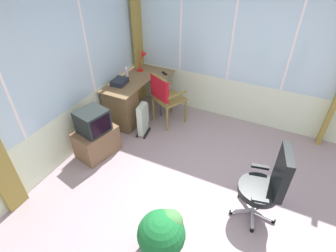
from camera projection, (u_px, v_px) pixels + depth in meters
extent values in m
cube|color=gray|center=(210.00, 203.00, 3.61)|extent=(5.26, 5.74, 0.06)
cube|color=silver|center=(69.00, 132.00, 4.20)|extent=(4.26, 0.06, 0.79)
cube|color=silver|center=(48.00, 57.00, 3.46)|extent=(4.18, 0.06, 1.71)
cube|color=white|center=(0.00, 79.00, 2.94)|extent=(0.04, 0.07, 1.71)
cube|color=white|center=(84.00, 41.00, 3.97)|extent=(0.04, 0.07, 1.71)
cube|color=silver|center=(249.00, 103.00, 4.92)|extent=(0.06, 4.74, 0.79)
cube|color=silver|center=(263.00, 35.00, 4.18)|extent=(0.06, 4.65, 1.71)
cube|color=white|center=(295.00, 40.00, 4.01)|extent=(0.07, 0.04, 1.71)
cube|color=white|center=(234.00, 31.00, 4.34)|extent=(0.07, 0.04, 1.71)
cube|color=white|center=(181.00, 24.00, 4.68)|extent=(0.07, 0.04, 1.71)
cube|color=olive|center=(138.00, 40.00, 5.09)|extent=(0.27, 0.09, 2.58)
cube|color=brown|center=(133.00, 80.00, 4.90)|extent=(1.38, 0.58, 0.02)
cube|color=brown|center=(162.00, 76.00, 5.04)|extent=(0.58, 0.25, 0.02)
cube|color=brown|center=(121.00, 109.00, 4.79)|extent=(0.40, 0.54, 0.73)
cylinder|color=#4C4C51|center=(161.00, 100.00, 5.06)|extent=(0.04, 0.04, 0.74)
cylinder|color=#4C4C51|center=(104.00, 111.00, 4.74)|extent=(0.04, 0.04, 0.74)
cylinder|color=red|center=(140.00, 70.00, 5.18)|extent=(0.13, 0.13, 0.02)
cylinder|color=red|center=(140.00, 65.00, 5.13)|extent=(0.02, 0.02, 0.18)
cylinder|color=red|center=(142.00, 56.00, 5.05)|extent=(0.04, 0.09, 0.17)
cone|color=red|center=(145.00, 54.00, 5.05)|extent=(0.12, 0.11, 0.12)
cube|color=black|center=(165.00, 73.00, 5.06)|extent=(0.12, 0.15, 0.02)
cylinder|color=silver|center=(127.00, 73.00, 4.93)|extent=(0.06, 0.06, 0.16)
cone|color=white|center=(126.00, 67.00, 4.87)|extent=(0.06, 0.06, 0.06)
cube|color=#202732|center=(120.00, 82.00, 4.71)|extent=(0.32, 0.25, 0.09)
cylinder|color=olive|center=(186.00, 112.00, 4.95)|extent=(0.04, 0.04, 0.48)
cylinder|color=olive|center=(171.00, 102.00, 5.23)|extent=(0.04, 0.04, 0.48)
cylinder|color=olive|center=(167.00, 120.00, 4.74)|extent=(0.04, 0.04, 0.48)
cylinder|color=olive|center=(153.00, 109.00, 5.02)|extent=(0.04, 0.04, 0.48)
cube|color=olive|center=(169.00, 99.00, 4.83)|extent=(0.64, 0.64, 0.04)
cube|color=olive|center=(160.00, 90.00, 4.57)|extent=(0.23, 0.40, 0.48)
cube|color=red|center=(160.00, 88.00, 4.56)|extent=(0.26, 0.43, 0.40)
cube|color=olive|center=(177.00, 95.00, 4.58)|extent=(0.40, 0.23, 0.03)
cube|color=olive|center=(162.00, 85.00, 4.87)|extent=(0.40, 0.23, 0.03)
cube|color=#B7B7BF|center=(252.00, 219.00, 3.32)|extent=(0.28, 0.09, 0.02)
cylinder|color=black|center=(252.00, 230.00, 3.22)|extent=(0.05, 0.05, 0.05)
cube|color=#B7B7BF|center=(263.00, 215.00, 3.37)|extent=(0.07, 0.28, 0.02)
cylinder|color=black|center=(274.00, 221.00, 3.32)|extent=(0.05, 0.05, 0.05)
cube|color=#B7B7BF|center=(258.00, 204.00, 3.50)|extent=(0.27, 0.15, 0.02)
cylinder|color=black|center=(264.00, 200.00, 3.58)|extent=(0.05, 0.05, 0.05)
cube|color=#B7B7BF|center=(246.00, 202.00, 3.53)|extent=(0.21, 0.23, 0.02)
cylinder|color=black|center=(240.00, 195.00, 3.65)|extent=(0.05, 0.05, 0.05)
cube|color=#B7B7BF|center=(242.00, 211.00, 3.42)|extent=(0.17, 0.26, 0.02)
cylinder|color=black|center=(231.00, 212.00, 3.42)|extent=(0.05, 0.05, 0.05)
cylinder|color=#B7B7BF|center=(255.00, 201.00, 3.31)|extent=(0.05, 0.05, 0.35)
cylinder|color=black|center=(259.00, 190.00, 3.19)|extent=(0.50, 0.50, 0.09)
cube|color=black|center=(282.00, 173.00, 2.95)|extent=(0.43, 0.18, 0.59)
cube|color=black|center=(260.00, 167.00, 3.32)|extent=(0.09, 0.23, 0.04)
cube|color=black|center=(262.00, 201.00, 2.90)|extent=(0.09, 0.23, 0.04)
cube|color=brown|center=(97.00, 142.00, 4.25)|extent=(0.72, 0.57, 0.46)
cube|color=black|center=(92.00, 121.00, 4.01)|extent=(0.50, 0.48, 0.36)
cube|color=black|center=(101.00, 126.00, 3.91)|extent=(0.34, 0.08, 0.28)
cube|color=#262628|center=(101.00, 124.00, 4.19)|extent=(0.30, 0.27, 0.07)
cube|color=silver|center=(140.00, 123.00, 4.53)|extent=(0.04, 0.10, 0.57)
cube|color=silver|center=(141.00, 122.00, 4.56)|extent=(0.04, 0.10, 0.57)
cube|color=silver|center=(142.00, 120.00, 4.59)|extent=(0.04, 0.10, 0.57)
cube|color=silver|center=(142.00, 119.00, 4.62)|extent=(0.04, 0.10, 0.57)
cube|color=silver|center=(143.00, 118.00, 4.65)|extent=(0.04, 0.10, 0.57)
cube|color=silver|center=(144.00, 117.00, 4.69)|extent=(0.04, 0.10, 0.57)
cube|color=silver|center=(145.00, 115.00, 4.72)|extent=(0.04, 0.10, 0.57)
cube|color=black|center=(147.00, 133.00, 4.78)|extent=(0.31, 0.08, 0.03)
cube|color=black|center=(140.00, 132.00, 4.82)|extent=(0.31, 0.08, 0.03)
cube|color=silver|center=(146.00, 113.00, 4.73)|extent=(0.06, 0.10, 0.40)
cylinder|color=#A25434|center=(162.00, 247.00, 3.01)|extent=(0.27, 0.27, 0.12)
sphere|color=#1A6C31|center=(161.00, 234.00, 2.86)|extent=(0.53, 0.53, 0.53)
sphere|color=#468345|center=(170.00, 222.00, 2.86)|extent=(0.29, 0.29, 0.29)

